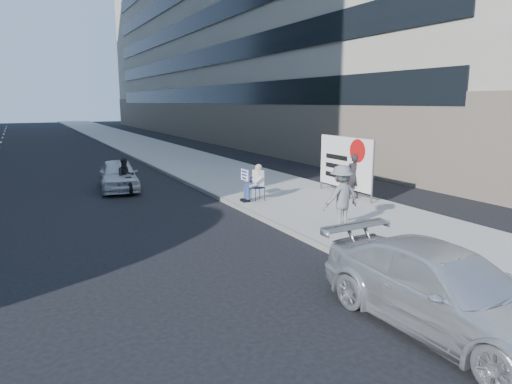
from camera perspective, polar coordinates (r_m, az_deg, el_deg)
ground at (r=11.36m, az=0.31°, el=-7.37°), size 160.00×160.00×0.00m
near_sidewalk at (r=31.08m, az=-10.42°, el=4.49°), size 5.00×120.00×0.15m
near_building at (r=47.43m, az=0.52°, el=18.96°), size 14.00×70.00×20.00m
seated_protester at (r=16.19m, az=-0.18°, el=1.45°), size 0.83×1.12×1.31m
jogger at (r=12.76m, az=10.61°, el=-0.64°), size 1.17×0.69×1.78m
pedestrian_woman at (r=16.89m, az=12.08°, el=1.93°), size 0.68×0.55×1.63m
protest_banner at (r=17.29m, az=11.09°, el=3.64°), size 0.08×3.06×2.20m
parked_sedan at (r=8.02m, az=22.53°, el=-11.36°), size 2.01×4.61×1.32m
white_sedan_near at (r=19.85m, az=-16.82°, el=2.07°), size 1.94×3.86×1.26m
motorcycle at (r=18.98m, az=-16.00°, el=1.74°), size 0.69×2.04×1.42m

